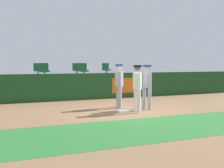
{
  "coord_description": "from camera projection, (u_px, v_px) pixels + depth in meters",
  "views": [
    {
      "loc": [
        -4.62,
        -9.76,
        1.83
      ],
      "look_at": [
        -0.19,
        0.86,
        1.0
      ],
      "focal_mm": 45.62,
      "sensor_mm": 36.0,
      "label": 1
    }
  ],
  "objects": [
    {
      "name": "ground_plane",
      "position": [
        125.0,
        111.0,
        10.89
      ],
      "size": [
        60.0,
        60.0,
        0.0
      ],
      "primitive_type": "plane",
      "color": "brown"
    },
    {
      "name": "grass_foreground_strip",
      "position": [
        167.0,
        126.0,
        8.28
      ],
      "size": [
        18.0,
        2.8,
        0.01
      ],
      "primitive_type": "cube",
      "color": "#26662B",
      "rests_on": "ground_plane"
    },
    {
      "name": "first_base",
      "position": [
        122.0,
        111.0,
        10.68
      ],
      "size": [
        0.4,
        0.4,
        0.08
      ],
      "primitive_type": "cube",
      "color": "white",
      "rests_on": "ground_plane"
    },
    {
      "name": "player_fielder_home",
      "position": [
        137.0,
        85.0,
        10.67
      ],
      "size": [
        0.38,
        0.55,
        1.77
      ],
      "rotation": [
        0.0,
        0.0,
        -1.68
      ],
      "color": "white",
      "rests_on": "ground_plane"
    },
    {
      "name": "player_runner_visitor",
      "position": [
        147.0,
        84.0,
        11.36
      ],
      "size": [
        0.4,
        0.49,
        1.78
      ],
      "rotation": [
        0.0,
        0.0,
        -1.35
      ],
      "color": "#9EA3AD",
      "rests_on": "ground_plane"
    },
    {
      "name": "player_coach_visitor",
      "position": [
        119.0,
        83.0,
        11.71
      ],
      "size": [
        0.4,
        0.5,
        1.81
      ],
      "rotation": [
        0.0,
        0.0,
        -1.75
      ],
      "color": "#9EA3AD",
      "rests_on": "ground_plane"
    },
    {
      "name": "field_wall",
      "position": [
        92.0,
        86.0,
        14.6
      ],
      "size": [
        18.0,
        0.26,
        1.34
      ],
      "color": "#19471E",
      "rests_on": "ground_plane"
    },
    {
      "name": "bleacher_platform",
      "position": [
        78.0,
        86.0,
        16.97
      ],
      "size": [
        18.0,
        4.8,
        1.01
      ],
      "primitive_type": "cube",
      "color": "#59595E",
      "rests_on": "ground_plane"
    },
    {
      "name": "seat_front_left",
      "position": [
        44.0,
        70.0,
        15.04
      ],
      "size": [
        0.47,
        0.44,
        0.84
      ],
      "color": "#4C4C51",
      "rests_on": "bleacher_platform"
    },
    {
      "name": "seat_back_left",
      "position": [
        38.0,
        69.0,
        16.67
      ],
      "size": [
        0.47,
        0.44,
        0.84
      ],
      "color": "#4C4C51",
      "rests_on": "bleacher_platform"
    },
    {
      "name": "seat_back_right",
      "position": [
        106.0,
        69.0,
        18.32
      ],
      "size": [
        0.45,
        0.44,
        0.84
      ],
      "color": "#4C4C51",
      "rests_on": "bleacher_platform"
    },
    {
      "name": "seat_front_center",
      "position": [
        83.0,
        70.0,
        15.87
      ],
      "size": [
        0.45,
        0.44,
        0.84
      ],
      "color": "#4C4C51",
      "rests_on": "bleacher_platform"
    },
    {
      "name": "seat_back_center",
      "position": [
        77.0,
        69.0,
        17.57
      ],
      "size": [
        0.46,
        0.44,
        0.84
      ],
      "color": "#4C4C51",
      "rests_on": "bleacher_platform"
    }
  ]
}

